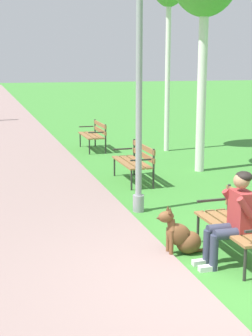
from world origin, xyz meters
The scene contains 7 objects.
ground_plane centered at (0.00, 0.00, 0.00)m, with size 120.00×120.00×0.00m, color #3D8433.
park_bench_near centered at (0.49, 0.71, 0.51)m, with size 0.55×1.50×0.85m.
park_bench_mid centered at (0.44, 5.31, 0.51)m, with size 0.55×1.50×0.85m.
park_bench_far centered at (0.46, 9.57, 0.51)m, with size 0.55×1.50×0.85m.
person_seated_on_near_bench centered at (0.28, 0.52, 0.68)m, with size 0.74×0.49×1.25m.
dog_brown centered at (-0.21, 1.05, 0.26)m, with size 0.83×0.28×0.71m.
lamp_post_near centered at (-0.18, 3.15, 2.17)m, with size 0.24×0.24×4.20m.
Camera 1 is at (-2.78, -5.04, 2.62)m, focal length 53.67 mm.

